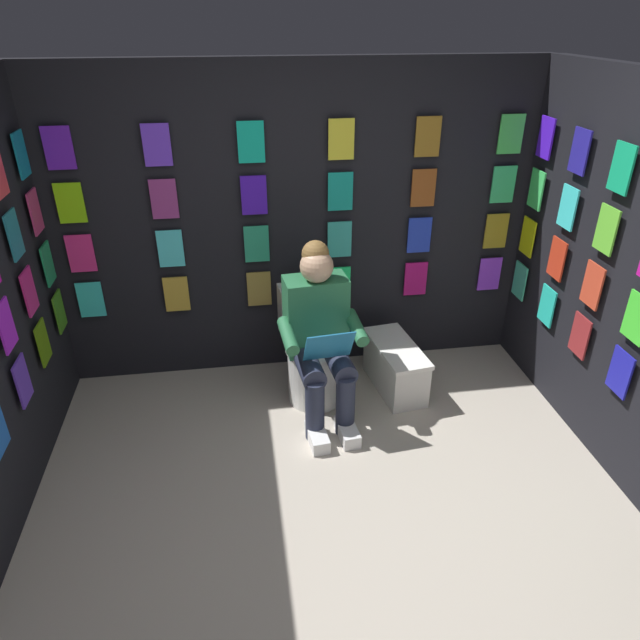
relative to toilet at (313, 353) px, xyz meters
The scene contains 6 objects.
ground_plane 1.63m from the toilet, 88.53° to the left, with size 30.00×30.00×0.00m, color #B2A899.
display_wall_back 0.90m from the toilet, 85.02° to the right, with size 3.42×0.14×2.18m.
display_wall_left 1.93m from the toilet, 160.67° to the left, with size 0.14×2.01×2.18m.
toilet is the anchor object (origin of this frame).
person_reading 0.35m from the toilet, 94.73° to the left, with size 0.55×0.71×1.19m.
comic_longbox_near 0.61m from the toilet, behind, with size 0.36×0.66×0.35m.
Camera 1 is at (0.42, 1.78, 2.44)m, focal length 32.28 mm.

